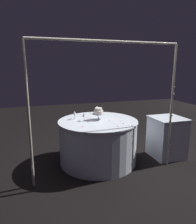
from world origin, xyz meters
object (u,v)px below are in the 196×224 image
at_px(decorative_arch, 108,88).
at_px(main_table, 98,141).
at_px(wine_glass_2, 84,115).
at_px(wine_glass_0, 97,108).
at_px(tiered_cake, 98,112).
at_px(wine_glass_1, 75,113).
at_px(side_table, 167,137).

distance_m(decorative_arch, main_table, 1.13).
xyz_separation_m(main_table, wine_glass_2, (0.25, -0.02, 0.50)).
height_order(main_table, wine_glass_0, wine_glass_0).
height_order(decorative_arch, main_table, decorative_arch).
height_order(decorative_arch, tiered_cake, decorative_arch).
height_order(tiered_cake, wine_glass_1, tiered_cake).
bearing_deg(wine_glass_0, main_table, 74.43).
distance_m(main_table, wine_glass_1, 0.66).
relative_size(tiered_cake, wine_glass_1, 1.48).
bearing_deg(wine_glass_0, side_table, 148.17).
relative_size(decorative_arch, wine_glass_2, 15.74).
xyz_separation_m(tiered_cake, wine_glass_1, (0.40, -0.16, -0.03)).
height_order(main_table, wine_glass_1, wine_glass_1).
relative_size(main_table, side_table, 1.83).
xyz_separation_m(main_table, tiered_cake, (-0.03, -0.05, 0.53)).
bearing_deg(decorative_arch, tiered_cake, -92.50).
bearing_deg(wine_glass_0, decorative_arch, 81.86).
distance_m(main_table, wine_glass_0, 0.76).
distance_m(decorative_arch, tiered_cake, 0.73).
relative_size(main_table, wine_glass_1, 9.51).
relative_size(decorative_arch, main_table, 1.66).
height_order(tiered_cake, wine_glass_0, tiered_cake).
bearing_deg(main_table, decorative_arch, 90.14).
height_order(decorative_arch, wine_glass_0, decorative_arch).
xyz_separation_m(decorative_arch, wine_glass_0, (-0.15, -1.03, -0.50)).
distance_m(decorative_arch, side_table, 1.70).
bearing_deg(tiered_cake, wine_glass_0, -104.44).
distance_m(wine_glass_1, wine_glass_2, 0.23).
bearing_deg(main_table, wine_glass_2, -5.66).
bearing_deg(side_table, wine_glass_1, -13.58).
distance_m(main_table, tiered_cake, 0.53).
bearing_deg(decorative_arch, main_table, -89.86).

